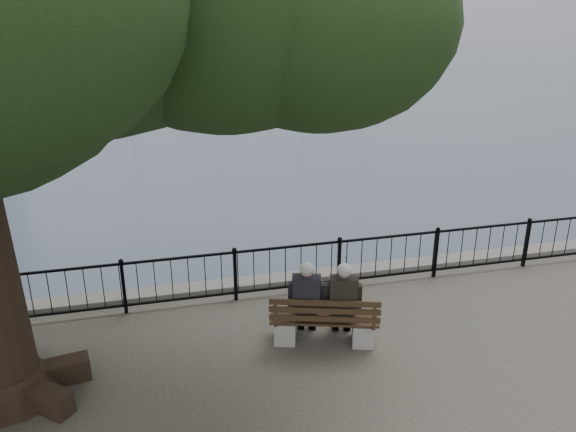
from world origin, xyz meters
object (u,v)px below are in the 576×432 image
object	(u,v)px
bench	(324,325)
lion_monument	(183,11)
person_left	(307,303)
person_right	(343,304)

from	to	relation	value
bench	lion_monument	world-z (taller)	lion_monument
bench	person_left	size ratio (longest dim) A/B	1.25
bench	person_right	world-z (taller)	person_right
person_right	lion_monument	bearing A→B (deg)	88.27
lion_monument	bench	bearing A→B (deg)	-92.09
bench	person_right	distance (m)	0.48
person_right	lion_monument	distance (m)	49.18
bench	lion_monument	size ratio (longest dim) A/B	0.22
person_right	lion_monument	xyz separation A→B (m)	(1.48, 49.16, 0.42)
bench	person_right	bearing A→B (deg)	2.31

